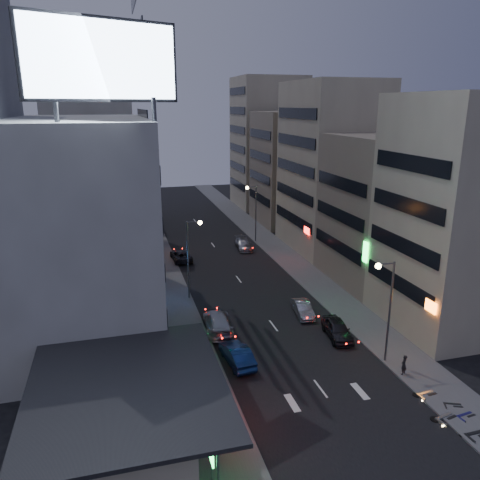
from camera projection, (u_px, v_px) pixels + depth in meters
name	position (u px, v px, depth m)	size (l,w,h in m)	color
ground	(348.00, 425.00, 28.88)	(180.00, 180.00, 0.00)	black
sidewalk_left	(164.00, 273.00, 54.65)	(4.00, 120.00, 0.12)	#4C4C4F
sidewalk_right	(292.00, 262.00, 58.68)	(4.00, 120.00, 0.12)	#4C4C4F
food_court	(113.00, 415.00, 26.68)	(11.00, 13.00, 3.88)	#BBB193
white_building	(68.00, 225.00, 40.62)	(14.00, 24.00, 18.00)	beige
shophouse_near	(457.00, 216.00, 39.60)	(10.00, 11.00, 20.00)	#BBB193
shophouse_mid	(385.00, 210.00, 50.94)	(11.00, 12.00, 16.00)	gray
shophouse_far	(330.00, 168.00, 62.02)	(10.00, 14.00, 22.00)	#BBB193
far_left_a	(93.00, 173.00, 63.89)	(11.00, 10.00, 20.00)	beige
far_left_b	(94.00, 178.00, 76.51)	(12.00, 10.00, 15.00)	gray
far_right_a	(292.00, 168.00, 76.61)	(11.00, 12.00, 18.00)	gray
far_right_b	(268.00, 143.00, 88.87)	(12.00, 12.00, 24.00)	#BBB193
billboard	(103.00, 61.00, 28.81)	(9.52, 3.75, 6.20)	#595B60
street_lamp_right_near	(386.00, 298.00, 34.43)	(1.60, 0.44, 8.02)	#595B60
street_lamp_left	(192.00, 248.00, 46.28)	(1.60, 0.44, 8.02)	#595B60
street_lamp_right_far	(253.00, 205.00, 65.94)	(1.60, 0.44, 8.02)	#595B60
parked_car_right_near	(337.00, 329.00, 39.59)	(1.79, 4.46, 1.52)	#26262B
parked_car_right_mid	(303.00, 309.00, 43.79)	(1.38, 3.96, 1.30)	#A7A9B0
parked_car_left	(181.00, 255.00, 59.16)	(2.24, 4.86, 1.35)	black
parked_car_right_far	(244.00, 244.00, 63.88)	(1.95, 4.79, 1.39)	#94969B
road_car_blue	(237.00, 354.00, 35.58)	(1.58, 4.54, 1.49)	navy
road_car_silver	(218.00, 322.00, 40.74)	(2.26, 5.55, 1.61)	#A8AAB1
person	(404.00, 365.00, 33.94)	(0.55, 0.36, 1.52)	black
scooter_silver_a	(451.00, 404.00, 29.76)	(1.99, 0.66, 1.22)	#A1A4A8
scooter_blue	(471.00, 404.00, 29.87)	(1.76, 0.59, 1.07)	navy
scooter_black_b	(462.00, 397.00, 30.62)	(1.69, 0.56, 1.03)	black
scooter_silver_b	(433.00, 383.00, 32.07)	(1.90, 0.63, 1.16)	#B4B9BD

